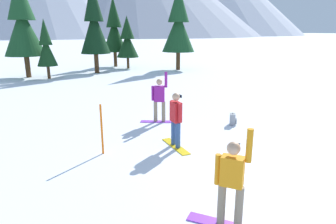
# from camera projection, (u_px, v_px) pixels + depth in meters

# --- Properties ---
(ground_plane) EXTENTS (800.00, 800.00, 0.00)m
(ground_plane) POSITION_uv_depth(u_px,v_px,m) (300.00, 180.00, 7.31)
(ground_plane) COLOR white
(snowboarder_foreground) EXTENTS (1.35, 1.30, 1.96)m
(snowboarder_foreground) POSITION_uv_depth(u_px,v_px,m) (232.00, 182.00, 5.32)
(snowboarder_foreground) COLOR #993FD8
(snowboarder_foreground) RESTS_ON ground_plane
(snowboarder_midground) EXTENTS (0.40, 1.52, 1.73)m
(snowboarder_midground) POSITION_uv_depth(u_px,v_px,m) (176.00, 119.00, 9.17)
(snowboarder_midground) COLOR yellow
(snowboarder_midground) RESTS_ON ground_plane
(snowboarder_background) EXTENTS (1.51, 0.86, 2.01)m
(snowboarder_background) POSITION_uv_depth(u_px,v_px,m) (159.00, 99.00, 11.71)
(snowboarder_background) COLOR #993FD8
(snowboarder_background) RESTS_ON ground_plane
(backpack_grey) EXTENTS (0.36, 0.38, 0.47)m
(backpack_grey) POSITION_uv_depth(u_px,v_px,m) (233.00, 119.00, 11.54)
(backpack_grey) COLOR gray
(backpack_grey) RESTS_ON ground_plane
(trail_marker_pole) EXTENTS (0.06, 0.06, 1.51)m
(trail_marker_pole) POSITION_uv_depth(u_px,v_px,m) (102.00, 129.00, 8.68)
(trail_marker_pole) COLOR orange
(trail_marker_pole) RESTS_ON ground_plane
(pine_tree_slender) EXTENTS (2.11, 2.11, 4.92)m
(pine_tree_slender) POSITION_uv_depth(u_px,v_px,m) (127.00, 40.00, 28.35)
(pine_tree_slender) COLOR #472D19
(pine_tree_slender) RESTS_ON ground_plane
(pine_tree_twin) EXTENTS (2.98, 2.98, 7.56)m
(pine_tree_twin) POSITION_uv_depth(u_px,v_px,m) (178.00, 24.00, 27.02)
(pine_tree_twin) COLOR #472D19
(pine_tree_twin) RESTS_ON ground_plane
(pine_tree_leaning) EXTENTS (2.50, 2.50, 7.57)m
(pine_tree_leaning) POSITION_uv_depth(u_px,v_px,m) (94.00, 24.00, 24.89)
(pine_tree_leaning) COLOR #472D19
(pine_tree_leaning) RESTS_ON ground_plane
(pine_tree_short) EXTENTS (3.01, 3.01, 7.62)m
(pine_tree_short) POSITION_uv_depth(u_px,v_px,m) (22.00, 22.00, 22.42)
(pine_tree_short) COLOR #472D19
(pine_tree_short) RESTS_ON ground_plane
(pine_tree_young) EXTENTS (1.48, 1.48, 4.43)m
(pine_tree_young) POSITION_uv_depth(u_px,v_px,m) (46.00, 46.00, 22.19)
(pine_tree_young) COLOR #472D19
(pine_tree_young) RESTS_ON ground_plane
(pine_tree_tall) EXTENTS (2.37, 2.37, 6.81)m
(pine_tree_tall) POSITION_uv_depth(u_px,v_px,m) (114.00, 29.00, 29.69)
(pine_tree_tall) COLOR #472D19
(pine_tree_tall) RESTS_ON ground_plane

